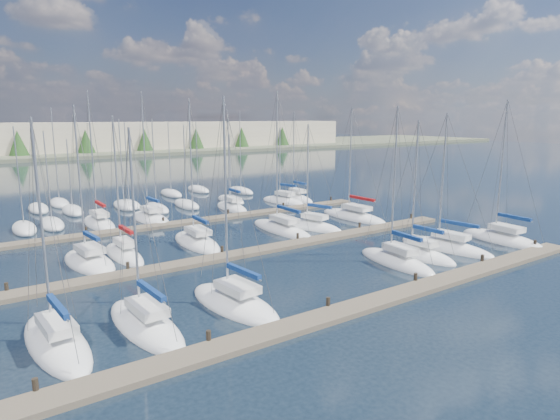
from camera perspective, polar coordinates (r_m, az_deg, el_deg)
ground at (r=81.39m, az=-18.55°, el=2.46°), size 400.00×400.00×0.00m
dock_near at (r=31.30m, az=12.65°, el=-10.51°), size 44.00×1.93×1.10m
dock_mid at (r=41.54m, az=-1.57°, el=-4.76°), size 44.00×1.93×1.10m
dock_far at (r=53.52m, az=-9.69°, el=-1.27°), size 44.00×1.93×1.10m
sailboat_p at (r=60.48m, az=-5.89°, el=0.30°), size 2.94×7.57×12.76m
sailboat_e at (r=41.62m, az=16.37°, el=-5.15°), size 2.68×7.57×12.11m
sailboat_b at (r=28.05m, az=-16.09°, el=-13.28°), size 3.19×8.69×11.84m
sailboat_d at (r=39.07m, az=13.98°, el=-6.09°), size 3.16×8.21×13.20m
sailboat_h at (r=40.84m, az=-22.25°, el=-5.87°), size 3.89×8.19×13.30m
sailboat_i at (r=41.93m, az=-18.48°, el=-5.14°), size 2.42×7.60×12.51m
sailboat_c at (r=30.01m, az=-5.61°, el=-11.20°), size 3.96×8.45×13.58m
sailboat_o at (r=55.81m, az=-15.51°, el=-0.97°), size 3.39×8.30×15.17m
sailboat_l at (r=49.84m, az=3.90°, el=-2.03°), size 4.48×7.95×11.66m
sailboat_a at (r=27.65m, az=-25.59°, el=-14.35°), size 3.26×8.81×12.38m
sailboat_n at (r=54.94m, az=-21.19°, el=-1.51°), size 2.72×8.51×15.17m
sailboat_q at (r=64.75m, az=0.38°, el=1.08°), size 4.12×7.79×10.96m
sailboat_f at (r=44.59m, az=19.56°, el=-4.27°), size 3.72×9.15×12.71m
sailboat_k at (r=48.57m, az=0.18°, el=-2.35°), size 2.78×10.02×14.94m
sailboat_g at (r=49.46m, az=25.41°, el=-3.22°), size 3.37×8.51×13.94m
sailboat_r at (r=67.15m, az=1.95°, el=1.45°), size 2.83×8.09×13.13m
sailboat_m at (r=55.43m, az=8.97°, el=-0.80°), size 3.41×9.95×13.49m
sailboat_j at (r=44.33m, az=-10.11°, el=-3.87°), size 3.21×8.45×13.99m
distant_boats at (r=64.75m, az=-18.30°, el=0.61°), size 36.93×20.75×13.30m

